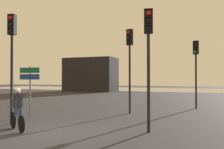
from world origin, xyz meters
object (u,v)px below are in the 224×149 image
object	(u,v)px
traffic_light_near_right	(148,47)
traffic_light_near_left	(12,48)
traffic_light_far_right	(196,61)
direction_sign_post	(30,82)
traffic_light_center	(130,55)
cyclist	(18,109)
distant_building	(91,75)

from	to	relation	value
traffic_light_near_right	traffic_light_near_left	bearing A→B (deg)	-10.26
traffic_light_far_right	direction_sign_post	world-z (taller)	traffic_light_far_right
traffic_light_center	traffic_light_far_right	xyz separation A→B (m)	(3.36, 3.94, -0.19)
traffic_light_near_right	cyclist	bearing A→B (deg)	3.63
traffic_light_near_left	cyclist	xyz separation A→B (m)	(1.32, -1.06, -2.49)
direction_sign_post	cyclist	world-z (taller)	direction_sign_post
traffic_light_center	direction_sign_post	size ratio (longest dim) A/B	1.84
traffic_light_far_right	direction_sign_post	xyz separation A→B (m)	(-7.75, -7.10, -1.33)
traffic_light_near_left	distant_building	bearing A→B (deg)	-79.62
distant_building	traffic_light_center	xyz separation A→B (m)	(13.54, -21.82, 0.69)
distant_building	traffic_light_near_left	xyz separation A→B (m)	(9.77, -26.89, 0.69)
traffic_light_near_left	traffic_light_far_right	distance (m)	11.49
distant_building	direction_sign_post	xyz separation A→B (m)	(9.14, -24.97, -0.83)
traffic_light_far_right	direction_sign_post	size ratio (longest dim) A/B	1.73
distant_building	traffic_light_near_left	bearing A→B (deg)	-70.04
distant_building	direction_sign_post	distance (m)	26.60
traffic_light_far_right	traffic_light_near_right	size ratio (longest dim) A/B	0.99
distant_building	traffic_light_near_right	world-z (taller)	distant_building
distant_building	cyclist	distance (m)	30.12
traffic_light_near_right	direction_sign_post	xyz separation A→B (m)	(-6.58, 1.35, -1.36)
distant_building	traffic_light_near_right	distance (m)	30.66
traffic_light_center	traffic_light_near_right	bearing A→B (deg)	132.79
direction_sign_post	traffic_light_near_left	bearing A→B (deg)	96.78
traffic_light_center	direction_sign_post	bearing A→B (deg)	52.60
cyclist	traffic_light_near_right	bearing A→B (deg)	-39.87
traffic_light_near_right	traffic_light_far_right	bearing A→B (deg)	-113.58
distant_building	direction_sign_post	size ratio (longest dim) A/B	3.11
traffic_light_near_left	traffic_light_near_right	size ratio (longest dim) A/B	1.05
traffic_light_near_left	traffic_light_center	world-z (taller)	traffic_light_near_left
traffic_light_center	cyclist	bearing A→B (deg)	85.13
traffic_light_near_left	traffic_light_near_right	bearing A→B (deg)	175.83
traffic_light_center	traffic_light_far_right	world-z (taller)	traffic_light_center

